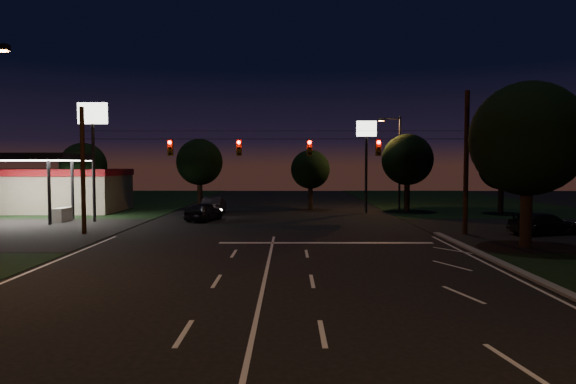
{
  "coord_description": "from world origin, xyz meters",
  "views": [
    {
      "loc": [
        0.94,
        -17.1,
        4.37
      ],
      "look_at": [
        0.87,
        8.96,
        3.0
      ],
      "focal_mm": 32.0,
      "sensor_mm": 36.0,
      "label": 1
    }
  ],
  "objects_px": {
    "tree_right_near": "(527,140)",
    "car_oncoming_a": "(204,212)",
    "car_oncoming_b": "(214,205)",
    "car_cross": "(544,224)",
    "utility_pole_right": "(465,235)"
  },
  "relations": [
    {
      "from": "utility_pole_right",
      "to": "tree_right_near",
      "type": "distance_m",
      "value": 7.61
    },
    {
      "from": "car_cross",
      "to": "tree_right_near",
      "type": "bearing_deg",
      "value": 127.32
    },
    {
      "from": "utility_pole_right",
      "to": "car_oncoming_b",
      "type": "relative_size",
      "value": 1.91
    },
    {
      "from": "car_oncoming_a",
      "to": "utility_pole_right",
      "type": "bearing_deg",
      "value": 171.76
    },
    {
      "from": "car_oncoming_b",
      "to": "car_cross",
      "type": "height_order",
      "value": "car_oncoming_b"
    },
    {
      "from": "tree_right_near",
      "to": "car_cross",
      "type": "height_order",
      "value": "tree_right_near"
    },
    {
      "from": "utility_pole_right",
      "to": "car_oncoming_a",
      "type": "distance_m",
      "value": 19.51
    },
    {
      "from": "tree_right_near",
      "to": "car_oncoming_b",
      "type": "distance_m",
      "value": 27.14
    },
    {
      "from": "tree_right_near",
      "to": "utility_pole_right",
      "type": "bearing_deg",
      "value": 107.53
    },
    {
      "from": "car_oncoming_a",
      "to": "tree_right_near",
      "type": "bearing_deg",
      "value": 162.36
    },
    {
      "from": "tree_right_near",
      "to": "car_oncoming_a",
      "type": "bearing_deg",
      "value": 146.42
    },
    {
      "from": "utility_pole_right",
      "to": "car_oncoming_b",
      "type": "xyz_separation_m",
      "value": [
        -17.81,
        13.57,
        0.78
      ]
    },
    {
      "from": "car_oncoming_b",
      "to": "car_oncoming_a",
      "type": "bearing_deg",
      "value": 90.58
    },
    {
      "from": "tree_right_near",
      "to": "car_cross",
      "type": "xyz_separation_m",
      "value": [
        3.42,
        4.75,
        -4.99
      ]
    },
    {
      "from": "tree_right_near",
      "to": "car_oncoming_b",
      "type": "xyz_separation_m",
      "value": [
        -19.33,
        18.41,
        -4.9
      ]
    }
  ]
}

